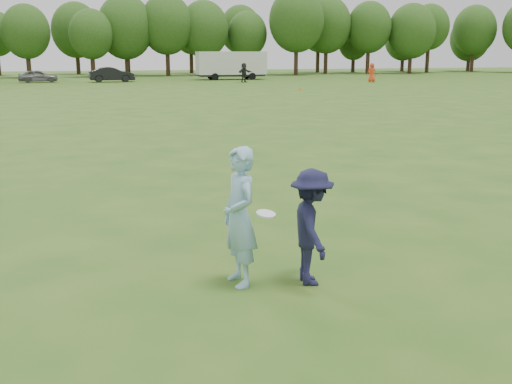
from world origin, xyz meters
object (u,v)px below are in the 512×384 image
at_px(thrower, 239,217).
at_px(defender, 311,227).
at_px(player_far_d, 244,73).
at_px(cargo_trailer, 231,64).
at_px(player_far_c, 372,73).
at_px(car_f, 112,75).
at_px(field_cone, 300,89).
at_px(car_e, 38,76).

relative_size(thrower, defender, 1.19).
distance_m(player_far_d, cargo_trailer, 6.72).
relative_size(player_far_c, car_f, 0.43).
xyz_separation_m(defender, player_far_c, (26.73, 51.79, 0.19)).
distance_m(thrower, defender, 1.01).
relative_size(thrower, player_far_d, 0.96).
bearing_deg(field_cone, defender, -109.70).
xyz_separation_m(thrower, car_f, (0.95, 59.39, -0.19)).
bearing_deg(field_cone, player_far_c, 43.17).
xyz_separation_m(thrower, player_far_d, (14.43, 54.78, 0.04)).
bearing_deg(thrower, player_far_d, 156.48).
distance_m(player_far_d, field_cone, 14.84).
bearing_deg(field_cone, car_f, 126.64).
distance_m(player_far_c, car_f, 27.88).
bearing_deg(player_far_d, player_far_c, -44.70).
bearing_deg(thrower, defender, 67.60).
relative_size(player_far_c, player_far_d, 1.00).
xyz_separation_m(player_far_c, player_far_d, (-13.27, 3.23, 0.00)).
xyz_separation_m(player_far_d, field_cone, (0.95, -14.79, -0.86)).
relative_size(car_f, field_cone, 15.88).
bearing_deg(thrower, car_e, 177.49).
height_order(thrower, car_e, thrower).
distance_m(car_e, car_f, 7.60).
height_order(defender, player_far_c, player_far_c).
height_order(defender, field_cone, defender).
distance_m(defender, player_far_d, 56.64).
distance_m(thrower, car_f, 59.40).
height_order(defender, player_far_d, player_far_d).
bearing_deg(cargo_trailer, player_far_c, -37.16).
distance_m(player_far_c, field_cone, 16.92).
bearing_deg(player_far_d, field_cone, -117.37).
bearing_deg(cargo_trailer, thrower, -103.40).
bearing_deg(player_far_d, car_e, 134.39).
bearing_deg(thrower, car_f, 170.32).
xyz_separation_m(thrower, defender, (0.97, -0.24, -0.16)).
xyz_separation_m(defender, field_cone, (14.40, 40.22, -0.67)).
distance_m(defender, car_f, 59.63).
relative_size(player_far_d, car_f, 0.43).
bearing_deg(thrower, cargo_trailer, 157.83).
bearing_deg(defender, field_cone, -11.84).
height_order(player_far_c, car_f, player_far_c).
relative_size(car_e, car_f, 0.83).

